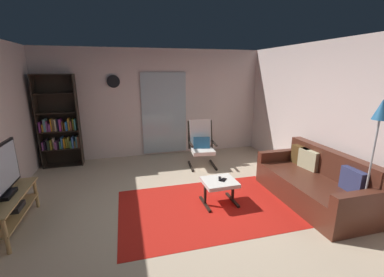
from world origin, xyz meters
TOP-DOWN VIEW (x-y plane):
  - ground_plane at (0.00, 0.00)m, footprint 7.02×7.02m
  - wall_back at (0.00, 2.90)m, footprint 5.60×0.06m
  - wall_right at (2.70, 0.00)m, footprint 0.06×6.00m
  - glass_door_panel at (0.20, 2.83)m, footprint 1.10×0.01m
  - area_rug at (0.40, 0.02)m, footprint 2.69×1.80m
  - tv_stand at (-2.35, 0.19)m, footprint 0.44×1.20m
  - television at (-2.35, 0.18)m, footprint 0.20×1.04m
  - bookshelf_near_tv at (-2.16, 2.64)m, footprint 0.82×0.30m
  - leather_sofa at (2.18, -0.22)m, footprint 0.91×1.94m
  - lounge_armchair at (0.86, 1.84)m, footprint 0.62×0.70m
  - ottoman at (0.63, 0.09)m, footprint 0.53×0.49m
  - tv_remote at (0.65, 0.14)m, footprint 0.09×0.15m
  - cell_phone at (0.70, 0.09)m, footprint 0.14×0.15m
  - floor_lamp_by_sofa at (2.25, -1.04)m, footprint 0.22×0.22m
  - wall_clock at (-0.96, 2.82)m, footprint 0.29×0.03m

SIDE VIEW (x-z plane):
  - ground_plane at x=0.00m, z-range 0.00..0.00m
  - area_rug at x=0.40m, z-range 0.00..0.01m
  - leather_sofa at x=2.18m, z-range -0.11..0.72m
  - tv_stand at x=-2.35m, z-range 0.08..0.57m
  - ottoman at x=0.63m, z-range 0.13..0.53m
  - cell_phone at x=0.70m, z-range 0.40..0.41m
  - tv_remote at x=0.65m, z-range 0.40..0.42m
  - lounge_armchair at x=0.86m, z-range 0.02..1.05m
  - television at x=-2.35m, z-range 0.48..1.16m
  - bookshelf_near_tv at x=-2.16m, z-range -0.11..1.91m
  - glass_door_panel at x=0.20m, z-range 0.05..2.05m
  - wall_back at x=0.00m, z-range 0.00..2.60m
  - wall_right at x=2.70m, z-range 0.00..2.60m
  - floor_lamp_by_sofa at x=2.25m, z-range 0.53..2.29m
  - wall_clock at x=-0.96m, z-range 1.71..2.00m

